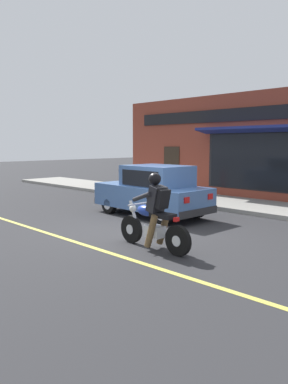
{
  "coord_description": "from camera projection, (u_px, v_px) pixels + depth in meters",
  "views": [
    {
      "loc": [
        -6.53,
        -6.66,
        2.2
      ],
      "look_at": [
        0.39,
        0.27,
        0.95
      ],
      "focal_mm": 35.0,
      "sensor_mm": 36.0,
      "label": 1
    }
  ],
  "objects": [
    {
      "name": "ground_plane",
      "position": [
        141.0,
        231.0,
        9.53
      ],
      "size": [
        80.0,
        80.0,
        0.0
      ],
      "primitive_type": "plane",
      "color": "#2B2B2D"
    },
    {
      "name": "sidewalk_curb",
      "position": [
        180.0,
        197.0,
        15.26
      ],
      "size": [
        2.6,
        22.0,
        0.14
      ],
      "primitive_type": "cube",
      "color": "gray",
      "rests_on": "ground"
    },
    {
      "name": "lane_stripe",
      "position": [
        19.0,
        224.0,
        10.37
      ],
      "size": [
        0.12,
        19.8,
        0.01
      ],
      "primitive_type": "cube",
      "color": "#D1C64C",
      "rests_on": "ground"
    },
    {
      "name": "storefront_building",
      "position": [
        237.0,
        147.0,
        14.91
      ],
      "size": [
        1.25,
        11.56,
        4.2
      ],
      "color": "brown",
      "rests_on": "ground"
    },
    {
      "name": "motorcycle_with_rider",
      "position": [
        154.0,
        218.0,
        7.83
      ],
      "size": [
        0.56,
        2.02,
        1.62
      ],
      "color": "black",
      "rests_on": "ground"
    },
    {
      "name": "car_hatchback",
      "position": [
        153.0,
        191.0,
        11.49
      ],
      "size": [
        1.77,
        3.83,
        1.57
      ],
      "color": "black",
      "rests_on": "ground"
    },
    {
      "name": "fire_hydrant",
      "position": [
        174.0,
        186.0,
        14.8
      ],
      "size": [
        0.36,
        0.24,
        0.88
      ],
      "color": "red",
      "rests_on": "sidewalk_curb"
    }
  ]
}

